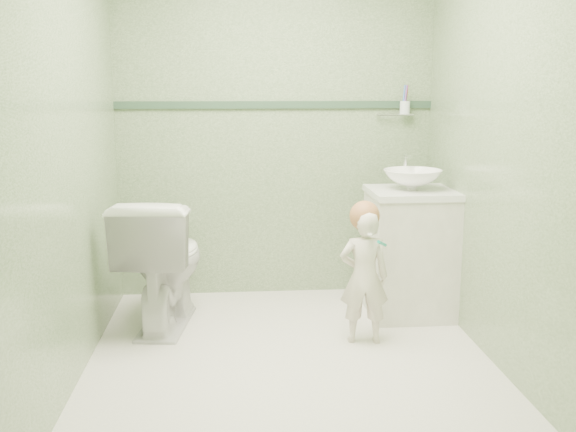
{
  "coord_description": "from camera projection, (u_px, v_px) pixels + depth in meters",
  "views": [
    {
      "loc": [
        -0.29,
        -3.35,
        1.48
      ],
      "look_at": [
        0.0,
        0.15,
        0.78
      ],
      "focal_mm": 40.93,
      "sensor_mm": 36.0,
      "label": 1
    }
  ],
  "objects": [
    {
      "name": "ground",
      "position": [
        290.0,
        361.0,
        3.59
      ],
      "size": [
        2.5,
        2.5,
        0.0
      ],
      "primitive_type": "plane",
      "color": "white",
      "rests_on": "ground"
    },
    {
      "name": "room_shell",
      "position": [
        290.0,
        141.0,
        3.36
      ],
      "size": [
        2.5,
        2.54,
        2.4
      ],
      "color": "gray",
      "rests_on": "ground"
    },
    {
      "name": "trim_stripe",
      "position": [
        275.0,
        105.0,
        4.54
      ],
      "size": [
        2.2,
        0.02,
        0.05
      ],
      "primitive_type": "cube",
      "color": "#2F4937",
      "rests_on": "room_shell"
    },
    {
      "name": "vanity",
      "position": [
        410.0,
        255.0,
        4.26
      ],
      "size": [
        0.52,
        0.5,
        0.8
      ],
      "primitive_type": "cube",
      "color": "beige",
      "rests_on": "ground"
    },
    {
      "name": "counter",
      "position": [
        412.0,
        193.0,
        4.18
      ],
      "size": [
        0.54,
        0.52,
        0.04
      ],
      "primitive_type": "cube",
      "color": "white",
      "rests_on": "vanity"
    },
    {
      "name": "basin",
      "position": [
        413.0,
        180.0,
        4.17
      ],
      "size": [
        0.37,
        0.37,
        0.13
      ],
      "primitive_type": "imported",
      "color": "white",
      "rests_on": "counter"
    },
    {
      "name": "faucet",
      "position": [
        405.0,
        164.0,
        4.33
      ],
      "size": [
        0.03,
        0.13,
        0.18
      ],
      "color": "silver",
      "rests_on": "counter"
    },
    {
      "name": "cup_holder",
      "position": [
        404.0,
        107.0,
        4.56
      ],
      "size": [
        0.26,
        0.07,
        0.21
      ],
      "color": "silver",
      "rests_on": "room_shell"
    },
    {
      "name": "toilet",
      "position": [
        163.0,
        261.0,
        4.06
      ],
      "size": [
        0.56,
        0.86,
        0.82
      ],
      "primitive_type": "imported",
      "rotation": [
        0.0,
        0.0,
        3.01
      ],
      "color": "white",
      "rests_on": "ground"
    },
    {
      "name": "toddler",
      "position": [
        364.0,
        277.0,
        3.79
      ],
      "size": [
        0.3,
        0.21,
        0.78
      ],
      "primitive_type": "imported",
      "rotation": [
        0.0,
        0.0,
        3.05
      ],
      "color": "beige",
      "rests_on": "ground"
    },
    {
      "name": "hair_cap",
      "position": [
        365.0,
        216.0,
        3.75
      ],
      "size": [
        0.17,
        0.17,
        0.17
      ],
      "primitive_type": "sphere",
      "color": "#A5693E",
      "rests_on": "toddler"
    },
    {
      "name": "teal_toothbrush",
      "position": [
        381.0,
        243.0,
        3.62
      ],
      "size": [
        0.11,
        0.13,
        0.08
      ],
      "color": "#0C937B",
      "rests_on": "toddler"
    }
  ]
}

